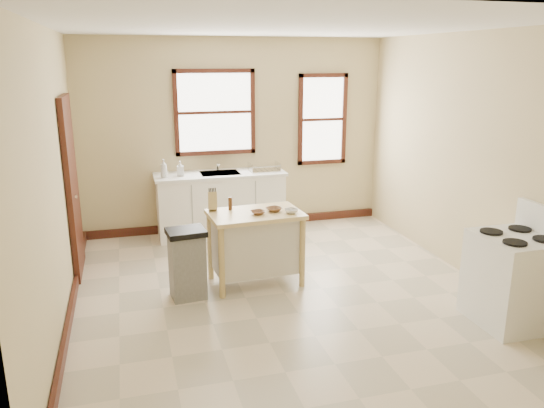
{
  "coord_description": "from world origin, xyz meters",
  "views": [
    {
      "loc": [
        -1.58,
        -5.13,
        2.5
      ],
      "look_at": [
        -0.03,
        0.4,
        0.92
      ],
      "focal_mm": 35.0,
      "sensor_mm": 36.0,
      "label": 1
    }
  ],
  "objects_px": {
    "soap_bottle_b": "(180,168)",
    "bowl_c": "(291,211)",
    "trash_bin": "(187,264)",
    "knife_block": "(213,202)",
    "bowl_a": "(258,212)",
    "pepper_grinder": "(230,204)",
    "dish_rack": "(264,167)",
    "kitchen_island": "(255,248)",
    "bowl_b": "(274,209)",
    "soap_bottle_a": "(164,168)",
    "gas_stove": "(513,267)"
  },
  "relations": [
    {
      "from": "gas_stove",
      "to": "trash_bin",
      "type": "bearing_deg",
      "value": 154.5
    },
    {
      "from": "soap_bottle_b",
      "to": "bowl_a",
      "type": "height_order",
      "value": "soap_bottle_b"
    },
    {
      "from": "soap_bottle_b",
      "to": "gas_stove",
      "type": "relative_size",
      "value": 0.18
    },
    {
      "from": "dish_rack",
      "to": "bowl_b",
      "type": "height_order",
      "value": "dish_rack"
    },
    {
      "from": "kitchen_island",
      "to": "trash_bin",
      "type": "xyz_separation_m",
      "value": [
        -0.8,
        -0.19,
        -0.04
      ]
    },
    {
      "from": "bowl_c",
      "to": "trash_bin",
      "type": "xyz_separation_m",
      "value": [
        -1.18,
        -0.05,
        -0.48
      ]
    },
    {
      "from": "pepper_grinder",
      "to": "bowl_c",
      "type": "distance_m",
      "value": 0.7
    },
    {
      "from": "soap_bottle_b",
      "to": "dish_rack",
      "type": "bearing_deg",
      "value": 5.2
    },
    {
      "from": "pepper_grinder",
      "to": "bowl_a",
      "type": "xyz_separation_m",
      "value": [
        0.26,
        -0.24,
        -0.06
      ]
    },
    {
      "from": "kitchen_island",
      "to": "bowl_a",
      "type": "xyz_separation_m",
      "value": [
        0.01,
        -0.08,
        0.44
      ]
    },
    {
      "from": "soap_bottle_b",
      "to": "pepper_grinder",
      "type": "bearing_deg",
      "value": -70.87
    },
    {
      "from": "bowl_c",
      "to": "trash_bin",
      "type": "relative_size",
      "value": 0.2
    },
    {
      "from": "bowl_a",
      "to": "gas_stove",
      "type": "relative_size",
      "value": 0.13
    },
    {
      "from": "bowl_b",
      "to": "knife_block",
      "type": "bearing_deg",
      "value": 161.18
    },
    {
      "from": "knife_block",
      "to": "bowl_c",
      "type": "distance_m",
      "value": 0.89
    },
    {
      "from": "bowl_a",
      "to": "trash_bin",
      "type": "height_order",
      "value": "bowl_a"
    },
    {
      "from": "dish_rack",
      "to": "soap_bottle_a",
      "type": "bearing_deg",
      "value": 175.78
    },
    {
      "from": "soap_bottle_a",
      "to": "trash_bin",
      "type": "distance_m",
      "value": 2.04
    },
    {
      "from": "bowl_a",
      "to": "trash_bin",
      "type": "bearing_deg",
      "value": -171.97
    },
    {
      "from": "gas_stove",
      "to": "kitchen_island",
      "type": "bearing_deg",
      "value": 143.37
    },
    {
      "from": "dish_rack",
      "to": "gas_stove",
      "type": "bearing_deg",
      "value": -70.72
    },
    {
      "from": "pepper_grinder",
      "to": "bowl_a",
      "type": "height_order",
      "value": "pepper_grinder"
    },
    {
      "from": "knife_block",
      "to": "pepper_grinder",
      "type": "relative_size",
      "value": 1.33
    },
    {
      "from": "dish_rack",
      "to": "knife_block",
      "type": "xyz_separation_m",
      "value": [
        -1.01,
        -1.56,
        -0.03
      ]
    },
    {
      "from": "bowl_a",
      "to": "bowl_c",
      "type": "distance_m",
      "value": 0.37
    },
    {
      "from": "soap_bottle_a",
      "to": "bowl_c",
      "type": "distance_m",
      "value": 2.25
    },
    {
      "from": "soap_bottle_a",
      "to": "gas_stove",
      "type": "relative_size",
      "value": 0.22
    },
    {
      "from": "bowl_c",
      "to": "kitchen_island",
      "type": "bearing_deg",
      "value": 159.74
    },
    {
      "from": "pepper_grinder",
      "to": "trash_bin",
      "type": "height_order",
      "value": "pepper_grinder"
    },
    {
      "from": "soap_bottle_b",
      "to": "knife_block",
      "type": "height_order",
      "value": "soap_bottle_b"
    },
    {
      "from": "soap_bottle_b",
      "to": "bowl_c",
      "type": "relative_size",
      "value": 1.37
    },
    {
      "from": "pepper_grinder",
      "to": "bowl_b",
      "type": "bearing_deg",
      "value": -21.03
    },
    {
      "from": "bowl_b",
      "to": "soap_bottle_b",
      "type": "bearing_deg",
      "value": 115.21
    },
    {
      "from": "dish_rack",
      "to": "pepper_grinder",
      "type": "bearing_deg",
      "value": -122.88
    },
    {
      "from": "pepper_grinder",
      "to": "trash_bin",
      "type": "xyz_separation_m",
      "value": [
        -0.55,
        -0.36,
        -0.53
      ]
    },
    {
      "from": "knife_block",
      "to": "bowl_a",
      "type": "xyz_separation_m",
      "value": [
        0.45,
        -0.29,
        -0.08
      ]
    },
    {
      "from": "soap_bottle_b",
      "to": "bowl_b",
      "type": "height_order",
      "value": "soap_bottle_b"
    },
    {
      "from": "soap_bottle_a",
      "to": "dish_rack",
      "type": "xyz_separation_m",
      "value": [
        1.43,
        0.04,
        -0.07
      ]
    },
    {
      "from": "bowl_a",
      "to": "bowl_c",
      "type": "bearing_deg",
      "value": -9.84
    },
    {
      "from": "dish_rack",
      "to": "trash_bin",
      "type": "height_order",
      "value": "dish_rack"
    },
    {
      "from": "soap_bottle_a",
      "to": "trash_bin",
      "type": "height_order",
      "value": "soap_bottle_a"
    },
    {
      "from": "soap_bottle_b",
      "to": "bowl_a",
      "type": "relative_size",
      "value": 1.33
    },
    {
      "from": "knife_block",
      "to": "bowl_a",
      "type": "distance_m",
      "value": 0.54
    },
    {
      "from": "bowl_a",
      "to": "gas_stove",
      "type": "distance_m",
      "value": 2.63
    },
    {
      "from": "dish_rack",
      "to": "knife_block",
      "type": "height_order",
      "value": "knife_block"
    },
    {
      "from": "trash_bin",
      "to": "soap_bottle_b",
      "type": "bearing_deg",
      "value": 79.15
    },
    {
      "from": "pepper_grinder",
      "to": "bowl_b",
      "type": "xyz_separation_m",
      "value": [
        0.46,
        -0.18,
        -0.05
      ]
    },
    {
      "from": "soap_bottle_a",
      "to": "bowl_a",
      "type": "bearing_deg",
      "value": -77.89
    },
    {
      "from": "pepper_grinder",
      "to": "bowl_c",
      "type": "height_order",
      "value": "pepper_grinder"
    },
    {
      "from": "dish_rack",
      "to": "kitchen_island",
      "type": "relative_size",
      "value": 0.42
    }
  ]
}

